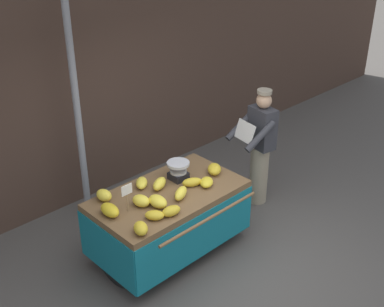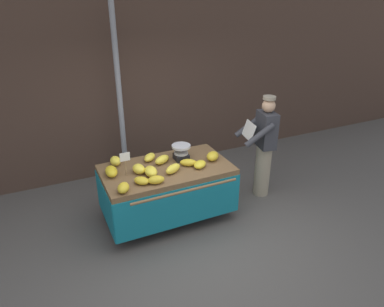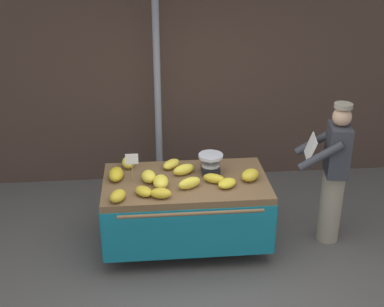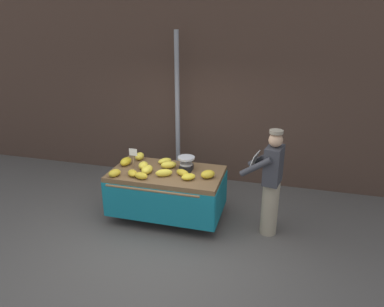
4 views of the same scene
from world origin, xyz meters
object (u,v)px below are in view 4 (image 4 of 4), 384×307
at_px(banana_bunch_6, 183,173).
at_px(vendor_person, 271,183).
at_px(banana_bunch_10, 140,156).
at_px(banana_bunch_12, 147,169).
at_px(banana_bunch_1, 143,165).
at_px(street_pole, 177,111).
at_px(banana_cart, 167,184).
at_px(weighing_scale, 186,163).
at_px(banana_bunch_8, 165,161).
at_px(price_sign, 133,154).
at_px(banana_bunch_5, 126,161).
at_px(banana_bunch_4, 188,177).
at_px(banana_bunch_3, 141,176).
at_px(banana_bunch_9, 208,174).
at_px(banana_bunch_7, 169,165).
at_px(banana_bunch_11, 132,173).
at_px(banana_bunch_0, 164,173).
at_px(banana_bunch_2, 115,173).

relative_size(banana_bunch_6, vendor_person, 0.14).
distance_m(banana_bunch_10, banana_bunch_12, 0.64).
bearing_deg(banana_bunch_1, vendor_person, -0.35).
xyz_separation_m(street_pole, banana_cart, (0.25, -1.43, -0.89)).
bearing_deg(weighing_scale, banana_bunch_10, 165.73).
height_order(banana_cart, banana_bunch_8, banana_bunch_8).
xyz_separation_m(price_sign, banana_bunch_5, (-0.18, 0.08, -0.18)).
relative_size(banana_bunch_1, banana_bunch_4, 0.97).
distance_m(price_sign, banana_bunch_3, 0.52).
bearing_deg(vendor_person, banana_bunch_10, 170.28).
relative_size(price_sign, banana_bunch_12, 1.32).
relative_size(weighing_scale, banana_bunch_9, 1.18).
relative_size(banana_bunch_1, banana_bunch_5, 0.79).
bearing_deg(banana_bunch_7, banana_bunch_8, 126.77).
xyz_separation_m(banana_cart, banana_bunch_8, (-0.14, 0.32, 0.28)).
height_order(banana_bunch_4, banana_bunch_8, banana_bunch_8).
bearing_deg(banana_bunch_10, street_pole, 69.76).
bearing_deg(banana_bunch_7, banana_bunch_3, -118.18).
xyz_separation_m(banana_bunch_6, banana_bunch_8, (-0.45, 0.41, -0.00)).
height_order(banana_bunch_1, banana_bunch_11, banana_bunch_1).
distance_m(street_pole, banana_bunch_0, 1.76).
bearing_deg(weighing_scale, banana_bunch_12, -153.37).
distance_m(banana_bunch_2, banana_bunch_10, 0.79).
xyz_separation_m(banana_bunch_4, banana_bunch_8, (-0.57, 0.53, 0.00)).
height_order(banana_bunch_0, banana_bunch_5, banana_bunch_5).
height_order(banana_bunch_9, banana_bunch_11, banana_bunch_9).
distance_m(price_sign, banana_bunch_2, 0.47).
bearing_deg(banana_bunch_5, banana_bunch_1, -14.17).
bearing_deg(banana_bunch_5, banana_cart, -6.61).
xyz_separation_m(banana_bunch_1, banana_bunch_10, (-0.23, 0.39, 0.00)).
bearing_deg(banana_bunch_6, banana_bunch_0, -160.12).
distance_m(weighing_scale, banana_bunch_0, 0.44).
bearing_deg(banana_bunch_6, weighing_scale, 91.92).
bearing_deg(banana_bunch_6, banana_bunch_12, -174.73).
height_order(banana_bunch_4, banana_bunch_10, banana_bunch_10).
xyz_separation_m(banana_bunch_10, vendor_person, (2.33, -0.40, -0.05)).
distance_m(street_pole, banana_bunch_3, 1.91).
xyz_separation_m(banana_bunch_7, banana_bunch_8, (-0.13, 0.18, -0.01)).
height_order(weighing_scale, banana_bunch_10, weighing_scale).
height_order(banana_bunch_3, banana_bunch_11, banana_bunch_3).
height_order(price_sign, banana_bunch_3, price_sign).
relative_size(banana_bunch_9, vendor_person, 0.14).
xyz_separation_m(banana_bunch_7, banana_bunch_11, (-0.46, -0.45, -0.01)).
bearing_deg(banana_bunch_3, weighing_scale, 41.75).
bearing_deg(banana_cart, banana_bunch_9, -5.65).
bearing_deg(banana_bunch_7, banana_bunch_12, -133.34).
bearing_deg(price_sign, street_pole, 76.88).
xyz_separation_m(banana_bunch_6, vendor_person, (1.38, 0.08, -0.04)).
bearing_deg(weighing_scale, banana_cart, -153.93).
bearing_deg(banana_cart, banana_bunch_11, -146.69).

